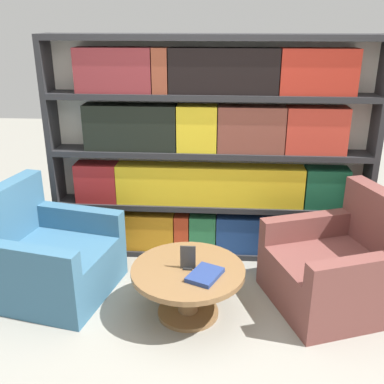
% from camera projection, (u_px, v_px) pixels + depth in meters
% --- Properties ---
extents(ground_plane, '(14.00, 14.00, 0.00)m').
position_uv_depth(ground_plane, '(202.00, 335.00, 3.13)').
color(ground_plane, gray).
extents(bookshelf, '(2.81, 0.30, 1.96)m').
position_uv_depth(bookshelf, '(209.00, 154.00, 3.92)').
color(bookshelf, silver).
rests_on(bookshelf, ground_plane).
extents(armchair_left, '(1.05, 1.01, 0.86)m').
position_uv_depth(armchair_left, '(47.00, 258.00, 3.57)').
color(armchair_left, '#386684').
rests_on(armchair_left, ground_plane).
extents(armchair_right, '(1.12, 1.10, 0.86)m').
position_uv_depth(armchair_right, '(340.00, 269.00, 3.42)').
color(armchair_right, brown).
rests_on(armchair_right, ground_plane).
extents(coffee_table, '(0.83, 0.83, 0.39)m').
position_uv_depth(coffee_table, '(188.00, 281.00, 3.27)').
color(coffee_table, brown).
rests_on(coffee_table, ground_plane).
extents(table_sign, '(0.11, 0.06, 0.18)m').
position_uv_depth(table_sign, '(188.00, 259.00, 3.20)').
color(table_sign, black).
rests_on(table_sign, coffee_table).
extents(stray_book, '(0.28, 0.31, 0.03)m').
position_uv_depth(stray_book, '(205.00, 275.00, 3.12)').
color(stray_book, navy).
rests_on(stray_book, coffee_table).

